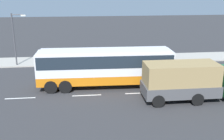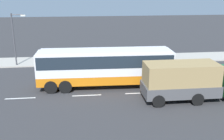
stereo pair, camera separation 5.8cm
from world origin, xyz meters
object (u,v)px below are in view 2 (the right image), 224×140
Objects in this scene: pedestrian_near_curb at (160,52)px; street_lamp at (15,36)px; coach_bus at (105,64)px; cargo_truck at (193,80)px.

street_lamp is (-16.67, -0.54, 2.45)m from pedestrian_near_curb.
pedestrian_near_curb is 0.27× the size of street_lamp.
coach_bus is 7.56× the size of pedestrian_near_curb.
coach_bus is 11.06m from pedestrian_near_curb.
street_lamp is at bearing 144.94° from cargo_truck.
cargo_truck is at bearing -26.59° from coach_bus.
coach_bus reaches higher than cargo_truck.
coach_bus is 2.05× the size of street_lamp.
pedestrian_near_curb is at bearing 1.85° from street_lamp.
coach_bus is at bearing -39.39° from street_lamp.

